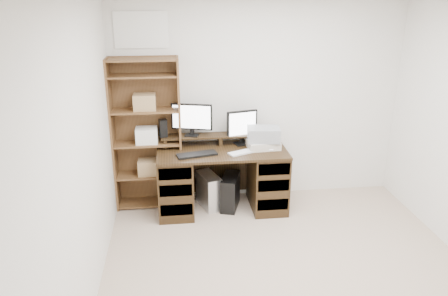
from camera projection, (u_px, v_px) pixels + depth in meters
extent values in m
cube|color=tan|center=(298.00, 293.00, 3.85)|extent=(3.50, 4.00, 0.02)
cube|color=silver|center=(258.00, 99.00, 5.29)|extent=(3.50, 0.02, 2.50)
cube|color=silver|center=(76.00, 170.00, 3.22)|extent=(0.02, 4.00, 2.50)
cube|color=white|center=(141.00, 30.00, 4.84)|extent=(0.60, 0.01, 0.40)
cube|color=black|center=(222.00, 151.00, 5.06)|extent=(1.50, 0.70, 0.03)
cube|color=black|center=(176.00, 183.00, 5.13)|extent=(0.40, 0.66, 0.72)
cube|color=black|center=(267.00, 179.00, 5.25)|extent=(0.40, 0.66, 0.72)
cube|color=black|center=(219.00, 167.00, 5.49)|extent=(1.48, 0.02, 0.65)
cube|color=black|center=(177.00, 210.00, 4.89)|extent=(0.36, 0.01, 0.14)
cube|color=black|center=(176.00, 190.00, 4.80)|extent=(0.36, 0.01, 0.14)
cube|color=black|center=(175.00, 174.00, 4.73)|extent=(0.36, 0.01, 0.14)
cube|color=black|center=(273.00, 205.00, 5.01)|extent=(0.36, 0.01, 0.14)
cube|color=black|center=(274.00, 186.00, 4.92)|extent=(0.36, 0.01, 0.14)
cube|color=black|center=(274.00, 169.00, 4.85)|extent=(0.36, 0.01, 0.14)
cube|color=black|center=(165.00, 142.00, 5.17)|extent=(0.04, 0.20, 0.10)
cube|color=black|center=(220.00, 140.00, 5.24)|extent=(0.04, 0.20, 0.10)
cube|color=black|center=(273.00, 138.00, 5.31)|extent=(0.04, 0.20, 0.10)
cube|color=black|center=(220.00, 135.00, 5.22)|extent=(1.40, 0.22, 0.02)
cube|color=black|center=(192.00, 135.00, 5.17)|extent=(0.19, 0.16, 0.01)
cube|color=black|center=(192.00, 131.00, 5.17)|extent=(0.05, 0.04, 0.09)
cube|color=black|center=(192.00, 117.00, 5.11)|extent=(0.48, 0.16, 0.31)
cube|color=white|center=(191.00, 117.00, 5.09)|extent=(0.43, 0.12, 0.27)
cube|color=black|center=(242.00, 144.00, 5.24)|extent=(0.21, 0.18, 0.02)
cube|color=black|center=(242.00, 139.00, 5.24)|extent=(0.06, 0.04, 0.10)
cube|color=black|center=(242.00, 124.00, 5.18)|extent=(0.37, 0.12, 0.33)
cube|color=white|center=(243.00, 124.00, 5.16)|extent=(0.33, 0.08, 0.29)
cube|color=black|center=(163.00, 128.00, 5.10)|extent=(0.10, 0.10, 0.21)
cube|color=black|center=(197.00, 155.00, 4.89)|extent=(0.47, 0.25, 0.02)
cube|color=silver|center=(245.00, 152.00, 4.98)|extent=(0.41, 0.27, 0.02)
ellipsoid|color=white|center=(271.00, 150.00, 5.02)|extent=(0.11, 0.09, 0.04)
cube|color=beige|center=(263.00, 144.00, 5.11)|extent=(0.38, 0.30, 0.09)
cube|color=gray|center=(264.00, 134.00, 5.07)|extent=(0.40, 0.31, 0.16)
cube|color=silver|center=(209.00, 190.00, 5.29)|extent=(0.31, 0.45, 0.41)
cube|color=black|center=(230.00, 192.00, 5.26)|extent=(0.29, 0.44, 0.41)
cube|color=#19FF33|center=(227.00, 192.00, 5.05)|extent=(0.01, 0.01, 0.01)
cube|color=brown|center=(113.00, 136.00, 5.05)|extent=(0.02, 0.30, 1.80)
cube|color=brown|center=(180.00, 134.00, 5.14)|extent=(0.02, 0.30, 1.80)
cube|color=brown|center=(147.00, 132.00, 5.23)|extent=(0.80, 0.01, 1.80)
cube|color=brown|center=(151.00, 202.00, 5.39)|extent=(0.75, 0.28, 0.02)
cube|color=brown|center=(149.00, 174.00, 5.27)|extent=(0.75, 0.28, 0.02)
cube|color=brown|center=(147.00, 143.00, 5.13)|extent=(0.75, 0.28, 0.02)
cube|color=brown|center=(145.00, 110.00, 4.99)|extent=(0.75, 0.28, 0.02)
cube|color=brown|center=(143.00, 76.00, 4.85)|extent=(0.75, 0.28, 0.02)
cube|color=brown|center=(142.00, 59.00, 4.79)|extent=(0.75, 0.28, 0.02)
cube|color=#A07F54|center=(149.00, 167.00, 5.23)|extent=(0.25, 0.20, 0.18)
cube|color=white|center=(147.00, 135.00, 5.09)|extent=(0.25, 0.20, 0.18)
cube|color=#A07F54|center=(145.00, 102.00, 4.96)|extent=(0.25, 0.20, 0.18)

